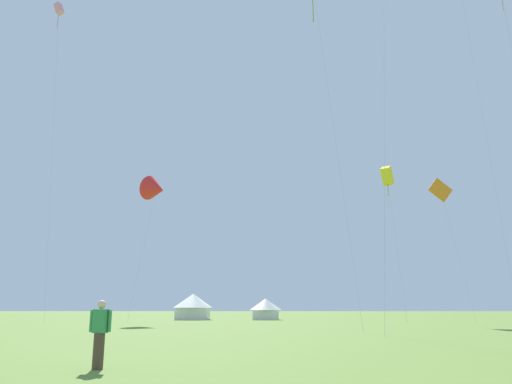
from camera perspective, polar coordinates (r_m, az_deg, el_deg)
The scene contains 7 objects.
kite_orange_diamond at distance 58.38m, azimuth 20.57°, elevation 0.16°, with size 3.67×1.46×15.75m.
kite_red_delta at distance 57.46m, azimuth -11.51°, elevation 0.33°, with size 4.04×3.97×16.39m.
kite_yellow_box at distance 55.68m, azimuth 14.94°, elevation 1.80°, with size 1.76×2.13×16.64m.
kite_pink_box at distance 69.56m, azimuth -21.85°, elevation 18.94°, with size 2.90×1.28×38.53m.
person_spectator at distance 13.89m, azimuth -17.65°, elevation -15.50°, with size 0.57×0.31×1.73m.
festival_tent_right at distance 65.18m, azimuth -7.31°, elevation -12.88°, with size 4.98×4.98×3.24m.
festival_tent_center at distance 64.50m, azimuth 1.12°, elevation -13.27°, with size 4.05×4.05×2.63m.
Camera 1 is at (0.77, -4.47, 1.55)m, focal length 34.56 mm.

